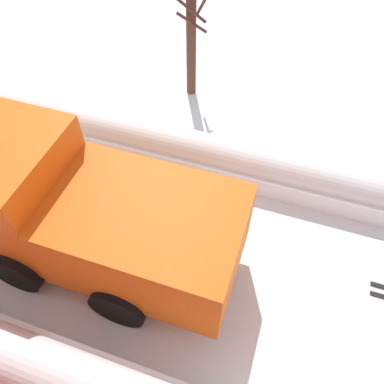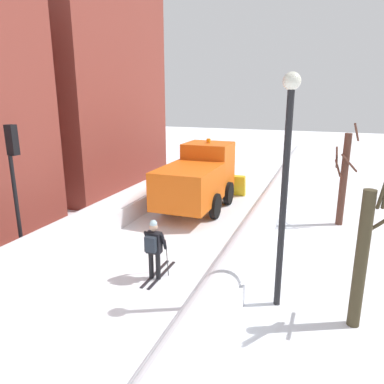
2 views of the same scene
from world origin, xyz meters
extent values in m
plane|color=white|center=(0.00, 10.00, 0.00)|extent=(80.00, 80.00, 0.00)
cube|color=white|center=(-2.89, 10.00, 0.38)|extent=(1.10, 36.00, 0.76)
cylinder|color=white|center=(-2.89, 10.00, 0.76)|extent=(0.90, 34.20, 0.90)
cube|color=white|center=(2.89, 10.00, 0.28)|extent=(1.10, 36.00, 0.55)
cylinder|color=white|center=(2.89, 10.00, 0.55)|extent=(0.90, 34.20, 0.90)
cube|color=brown|center=(-8.11, 12.65, 5.98)|extent=(6.31, 8.82, 11.97)
cube|color=orange|center=(-0.36, 9.28, 1.40)|extent=(2.30, 3.40, 1.60)
cube|color=orange|center=(-0.36, 11.98, 1.75)|extent=(2.20, 2.00, 2.30)
cube|color=black|center=(-0.36, 12.94, 2.26)|extent=(1.85, 0.06, 1.01)
cube|color=yellow|center=(-0.36, 13.33, 0.55)|extent=(3.20, 0.46, 1.13)
cylinder|color=orange|center=(-0.36, 11.98, 3.02)|extent=(0.20, 0.20, 0.18)
cylinder|color=black|center=(-1.51, 11.68, 0.55)|extent=(0.25, 1.10, 1.10)
cylinder|color=black|center=(0.79, 11.68, 0.55)|extent=(0.25, 1.10, 1.10)
cylinder|color=black|center=(-1.51, 9.48, 0.55)|extent=(0.25, 1.10, 1.10)
cylinder|color=black|center=(0.79, 9.48, 0.55)|extent=(0.25, 1.10, 1.10)
cylinder|color=black|center=(0.59, 3.76, 0.41)|extent=(0.14, 0.14, 0.82)
cylinder|color=black|center=(0.81, 3.76, 0.41)|extent=(0.14, 0.14, 0.82)
cube|color=black|center=(0.70, 3.76, 1.13)|extent=(0.42, 0.26, 0.62)
cube|color=#262D38|center=(0.70, 3.55, 1.16)|extent=(0.32, 0.16, 0.44)
sphere|color=tan|center=(0.70, 3.76, 1.60)|extent=(0.24, 0.24, 0.24)
sphere|color=silver|center=(0.70, 3.76, 1.70)|extent=(0.22, 0.22, 0.22)
cylinder|color=black|center=(0.44, 3.86, 1.16)|extent=(0.09, 0.33, 0.56)
cylinder|color=black|center=(0.96, 3.86, 1.16)|extent=(0.09, 0.33, 0.56)
cube|color=black|center=(0.59, 4.01, 0.01)|extent=(0.09, 1.80, 0.03)
cube|color=black|center=(0.81, 4.01, 0.01)|extent=(0.09, 1.80, 0.03)
cylinder|color=#262628|center=(0.40, 3.98, 0.60)|extent=(0.02, 0.19, 1.19)
cylinder|color=#262628|center=(1.00, 3.98, 0.60)|extent=(0.02, 0.19, 1.19)
cylinder|color=black|center=(-3.66, 3.21, 1.72)|extent=(0.12, 0.12, 3.45)
cube|color=black|center=(-3.66, 3.35, 3.90)|extent=(0.28, 0.24, 0.90)
sphere|color=red|center=(-3.66, 3.48, 4.18)|extent=(0.18, 0.18, 0.18)
sphere|color=gold|center=(-3.66, 3.48, 3.90)|extent=(0.18, 0.18, 0.18)
sphere|color=green|center=(-3.66, 3.48, 3.62)|extent=(0.18, 0.18, 0.18)
cylinder|color=black|center=(4.22, 3.65, 2.65)|extent=(0.16, 0.16, 5.31)
sphere|color=silver|center=(4.22, 3.65, 5.49)|extent=(0.40, 0.40, 0.40)
cylinder|color=#403824|center=(6.01, 3.39, 1.63)|extent=(0.28, 0.28, 3.27)
cylinder|color=#403824|center=(6.26, 3.41, 3.30)|extent=(0.13, 0.78, 1.09)
cylinder|color=#403824|center=(6.27, 3.62, 2.43)|extent=(0.67, 0.86, 0.99)
cylinder|color=#503025|center=(5.80, 10.53, 1.87)|extent=(0.28, 0.28, 3.74)
cylinder|color=#503025|center=(5.46, 10.51, 2.79)|extent=(0.12, 1.02, 0.72)
cylinder|color=#503025|center=(5.54, 10.43, 2.37)|extent=(0.30, 0.80, 0.59)
cylinder|color=#503025|center=(5.93, 10.30, 2.61)|extent=(0.70, 0.47, 0.78)
cylinder|color=#503025|center=(6.07, 10.43, 3.79)|extent=(0.32, 0.84, 0.79)
camera|label=1|loc=(-3.64, 7.31, 7.31)|focal=35.45mm
camera|label=2|loc=(5.07, -4.86, 5.23)|focal=34.08mm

